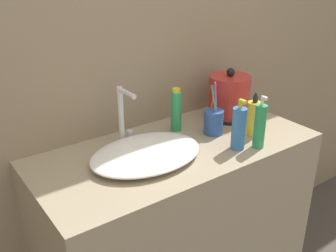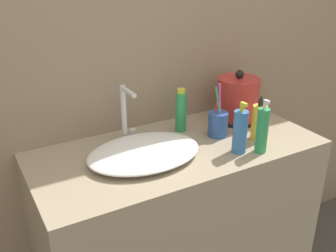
{
  "view_description": "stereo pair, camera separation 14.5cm",
  "coord_description": "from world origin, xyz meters",
  "px_view_note": "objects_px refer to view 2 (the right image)",
  "views": [
    {
      "loc": [
        -0.82,
        -0.82,
        1.55
      ],
      "look_at": [
        -0.05,
        0.26,
        0.96
      ],
      "focal_mm": 42.0,
      "sensor_mm": 36.0,
      "label": 1
    },
    {
      "loc": [
        -0.7,
        -0.9,
        1.55
      ],
      "look_at": [
        -0.05,
        0.26,
        0.96
      ],
      "focal_mm": 42.0,
      "sensor_mm": 36.0,
      "label": 2
    }
  ],
  "objects_px": {
    "shampoo_bottle": "(259,122)",
    "mouthwash_bottle": "(181,111)",
    "faucet": "(126,112)",
    "hand_cream_bottle": "(240,132)",
    "electric_kettle": "(238,101)",
    "toothbrush_cup": "(218,123)",
    "lotion_bottle": "(262,130)"
  },
  "relations": [
    {
      "from": "lotion_bottle",
      "to": "hand_cream_bottle",
      "type": "relative_size",
      "value": 1.04
    },
    {
      "from": "lotion_bottle",
      "to": "hand_cream_bottle",
      "type": "height_order",
      "value": "lotion_bottle"
    },
    {
      "from": "faucet",
      "to": "shampoo_bottle",
      "type": "distance_m",
      "value": 0.53
    },
    {
      "from": "faucet",
      "to": "electric_kettle",
      "type": "relative_size",
      "value": 0.99
    },
    {
      "from": "lotion_bottle",
      "to": "mouthwash_bottle",
      "type": "xyz_separation_m",
      "value": [
        -0.16,
        0.31,
        0.0
      ]
    },
    {
      "from": "shampoo_bottle",
      "to": "mouthwash_bottle",
      "type": "xyz_separation_m",
      "value": [
        -0.23,
        0.22,
        0.01
      ]
    },
    {
      "from": "toothbrush_cup",
      "to": "faucet",
      "type": "bearing_deg",
      "value": 157.86
    },
    {
      "from": "electric_kettle",
      "to": "mouthwash_bottle",
      "type": "bearing_deg",
      "value": 175.29
    },
    {
      "from": "toothbrush_cup",
      "to": "shampoo_bottle",
      "type": "relative_size",
      "value": 1.23
    },
    {
      "from": "faucet",
      "to": "lotion_bottle",
      "type": "bearing_deg",
      "value": -39.94
    },
    {
      "from": "electric_kettle",
      "to": "hand_cream_bottle",
      "type": "height_order",
      "value": "electric_kettle"
    },
    {
      "from": "lotion_bottle",
      "to": "mouthwash_bottle",
      "type": "distance_m",
      "value": 0.35
    },
    {
      "from": "electric_kettle",
      "to": "shampoo_bottle",
      "type": "relative_size",
      "value": 1.24
    },
    {
      "from": "electric_kettle",
      "to": "mouthwash_bottle",
      "type": "xyz_separation_m",
      "value": [
        -0.28,
        0.02,
        -0.0
      ]
    },
    {
      "from": "toothbrush_cup",
      "to": "lotion_bottle",
      "type": "relative_size",
      "value": 1.09
    },
    {
      "from": "electric_kettle",
      "to": "lotion_bottle",
      "type": "bearing_deg",
      "value": -111.68
    },
    {
      "from": "toothbrush_cup",
      "to": "electric_kettle",
      "type": "bearing_deg",
      "value": 28.35
    },
    {
      "from": "mouthwash_bottle",
      "to": "hand_cream_bottle",
      "type": "distance_m",
      "value": 0.29
    },
    {
      "from": "faucet",
      "to": "mouthwash_bottle",
      "type": "height_order",
      "value": "faucet"
    },
    {
      "from": "electric_kettle",
      "to": "shampoo_bottle",
      "type": "distance_m",
      "value": 0.2
    },
    {
      "from": "faucet",
      "to": "hand_cream_bottle",
      "type": "height_order",
      "value": "faucet"
    },
    {
      "from": "mouthwash_bottle",
      "to": "hand_cream_bottle",
      "type": "height_order",
      "value": "hand_cream_bottle"
    },
    {
      "from": "hand_cream_bottle",
      "to": "mouthwash_bottle",
      "type": "bearing_deg",
      "value": 108.44
    },
    {
      "from": "shampoo_bottle",
      "to": "hand_cream_bottle",
      "type": "xyz_separation_m",
      "value": [
        -0.14,
        -0.05,
        0.01
      ]
    },
    {
      "from": "lotion_bottle",
      "to": "electric_kettle",
      "type": "bearing_deg",
      "value": 68.32
    },
    {
      "from": "toothbrush_cup",
      "to": "hand_cream_bottle",
      "type": "relative_size",
      "value": 1.14
    },
    {
      "from": "faucet",
      "to": "lotion_bottle",
      "type": "xyz_separation_m",
      "value": [
        0.4,
        -0.33,
        -0.03
      ]
    },
    {
      "from": "shampoo_bottle",
      "to": "faucet",
      "type": "bearing_deg",
      "value": 152.52
    },
    {
      "from": "faucet",
      "to": "mouthwash_bottle",
      "type": "relative_size",
      "value": 1.23
    },
    {
      "from": "electric_kettle",
      "to": "toothbrush_cup",
      "type": "relative_size",
      "value": 1.01
    },
    {
      "from": "lotion_bottle",
      "to": "shampoo_bottle",
      "type": "xyz_separation_m",
      "value": [
        0.07,
        0.09,
        -0.01
      ]
    },
    {
      "from": "faucet",
      "to": "toothbrush_cup",
      "type": "relative_size",
      "value": 1.0
    }
  ]
}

